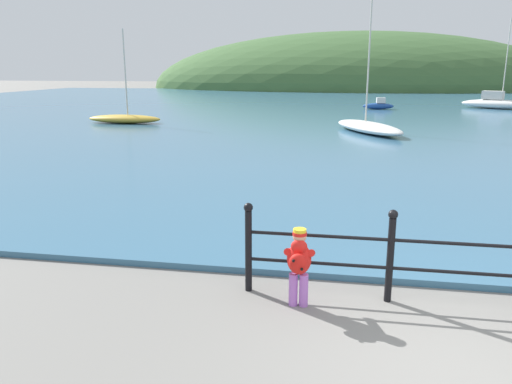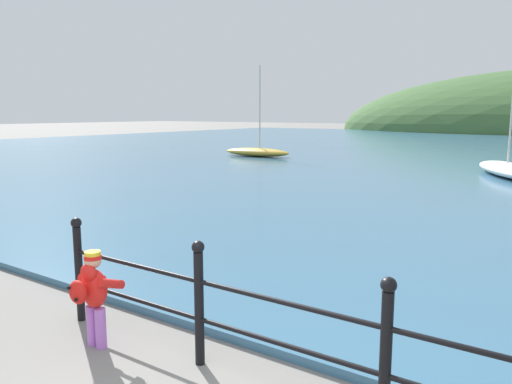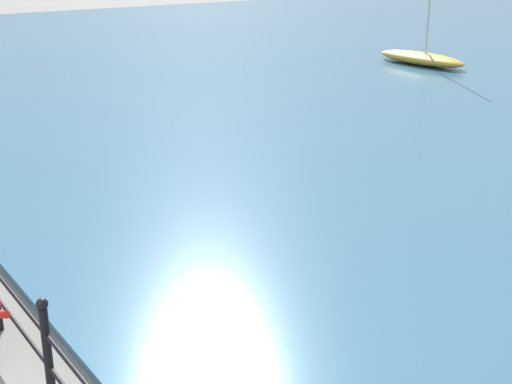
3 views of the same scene
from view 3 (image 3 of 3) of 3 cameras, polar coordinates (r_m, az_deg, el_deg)
boat_blue_hull at (r=27.17m, az=13.08°, el=10.42°), size 3.85×1.28×4.65m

